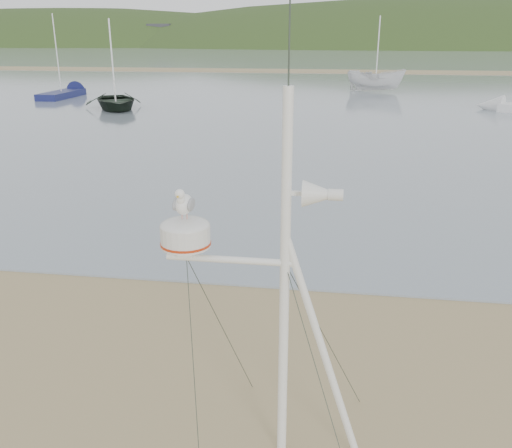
# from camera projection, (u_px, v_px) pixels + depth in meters

# --- Properties ---
(ground) EXTENTS (560.00, 560.00, 0.00)m
(ground) POSITION_uv_depth(u_px,v_px,m) (102.00, 404.00, 7.66)
(ground) COLOR #8F7A52
(ground) RESTS_ON ground
(water) EXTENTS (560.00, 256.00, 0.04)m
(water) POSITION_uv_depth(u_px,v_px,m) (327.00, 54.00, 130.74)
(water) COLOR gray
(water) RESTS_ON ground
(sandbar) EXTENTS (560.00, 7.00, 0.07)m
(sandbar) POSITION_uv_depth(u_px,v_px,m) (316.00, 71.00, 72.91)
(sandbar) COLOR #8F7A52
(sandbar) RESTS_ON water
(hill_ridge) EXTENTS (620.00, 180.00, 80.00)m
(hill_ridge) POSITION_uv_depth(u_px,v_px,m) (374.00, 94.00, 230.82)
(hill_ridge) COLOR #243817
(hill_ridge) RESTS_ON ground
(far_cottages) EXTENTS (294.40, 6.30, 8.00)m
(far_cottages) POSITION_uv_depth(u_px,v_px,m) (340.00, 36.00, 188.68)
(far_cottages) COLOR silver
(far_cottages) RESTS_ON ground
(mast_rig) EXTENTS (2.41, 2.57, 5.44)m
(mast_rig) POSITION_uv_depth(u_px,v_px,m) (277.00, 363.00, 6.33)
(mast_rig) COLOR white
(mast_rig) RESTS_ON ground
(boat_dark) EXTENTS (3.89, 2.77, 5.35)m
(boat_dark) POSITION_uv_depth(u_px,v_px,m) (113.00, 69.00, 35.94)
(boat_dark) COLOR black
(boat_dark) RESTS_ON water
(boat_white) EXTENTS (2.35, 2.31, 5.09)m
(boat_white) POSITION_uv_depth(u_px,v_px,m) (377.00, 62.00, 47.13)
(boat_white) COLOR silver
(boat_white) RESTS_ON water
(sailboat_blue_near) EXTENTS (1.74, 6.97, 6.92)m
(sailboat_blue_near) POSITION_uv_depth(u_px,v_px,m) (72.00, 92.00, 45.04)
(sailboat_blue_near) COLOR #161A4E
(sailboat_blue_near) RESTS_ON ground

